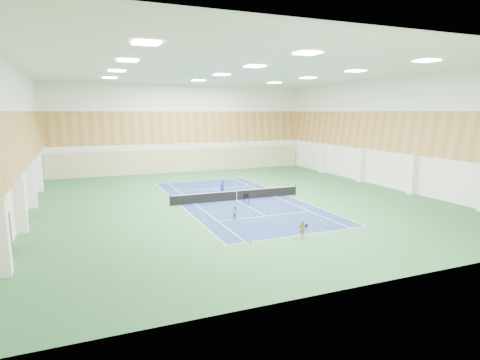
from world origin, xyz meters
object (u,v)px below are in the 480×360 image
object	(u,v)px
child_court	(235,212)
coach	(222,188)
child_apron	(302,229)
tennis_net	(237,195)
ball_cart	(246,199)

from	to	relation	value
child_court	coach	bearing A→B (deg)	64.73
child_apron	tennis_net	bearing A→B (deg)	94.88
coach	ball_cart	size ratio (longest dim) A/B	1.84
coach	child_court	world-z (taller)	coach
child_apron	ball_cart	size ratio (longest dim) A/B	1.43
coach	ball_cart	bearing A→B (deg)	81.02
coach	child_court	size ratio (longest dim) A/B	1.43
tennis_net	coach	size ratio (longest dim) A/B	7.98
child_court	child_apron	xyz separation A→B (m)	(2.32, -6.15, 0.06)
child_apron	ball_cart	world-z (taller)	child_apron
child_court	ball_cart	world-z (taller)	child_court
tennis_net	ball_cart	world-z (taller)	tennis_net
child_court	ball_cart	size ratio (longest dim) A/B	1.28
coach	child_court	distance (m)	8.80
tennis_net	coach	world-z (taller)	coach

